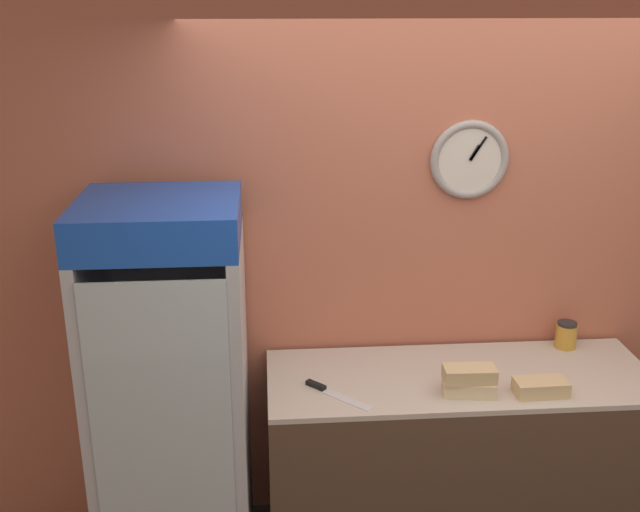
{
  "coord_description": "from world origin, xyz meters",
  "views": [
    {
      "loc": [
        -0.89,
        -2.16,
        2.6
      ],
      "look_at": [
        -0.66,
        0.83,
        1.55
      ],
      "focal_mm": 42.0,
      "sensor_mm": 36.0,
      "label": 1
    }
  ],
  "objects_px": {
    "beverage_cooler": "(172,373)",
    "condiment_jar": "(566,335)",
    "sandwich_stack_middle": "(470,374)",
    "sandwich_stack_bottom": "(469,388)",
    "chefs_knife": "(329,391)",
    "sandwich_flat_left": "(541,387)"
  },
  "relations": [
    {
      "from": "beverage_cooler",
      "to": "sandwich_stack_bottom",
      "type": "distance_m",
      "value": 1.32
    },
    {
      "from": "sandwich_stack_bottom",
      "to": "condiment_jar",
      "type": "bearing_deg",
      "value": 34.95
    },
    {
      "from": "beverage_cooler",
      "to": "chefs_knife",
      "type": "distance_m",
      "value": 0.71
    },
    {
      "from": "sandwich_stack_bottom",
      "to": "chefs_knife",
      "type": "bearing_deg",
      "value": 174.57
    },
    {
      "from": "chefs_knife",
      "to": "condiment_jar",
      "type": "bearing_deg",
      "value": 16.71
    },
    {
      "from": "beverage_cooler",
      "to": "condiment_jar",
      "type": "distance_m",
      "value": 1.93
    },
    {
      "from": "beverage_cooler",
      "to": "sandwich_stack_middle",
      "type": "xyz_separation_m",
      "value": [
        1.31,
        -0.19,
        0.04
      ]
    },
    {
      "from": "sandwich_stack_bottom",
      "to": "chefs_knife",
      "type": "distance_m",
      "value": 0.61
    },
    {
      "from": "sandwich_stack_bottom",
      "to": "chefs_knife",
      "type": "relative_size",
      "value": 0.86
    },
    {
      "from": "beverage_cooler",
      "to": "condiment_jar",
      "type": "xyz_separation_m",
      "value": [
        1.92,
        0.23,
        0.01
      ]
    },
    {
      "from": "beverage_cooler",
      "to": "chefs_knife",
      "type": "xyz_separation_m",
      "value": [
        0.7,
        -0.13,
        -0.05
      ]
    },
    {
      "from": "sandwich_stack_middle",
      "to": "condiment_jar",
      "type": "bearing_deg",
      "value": 34.95
    },
    {
      "from": "chefs_knife",
      "to": "sandwich_stack_bottom",
      "type": "bearing_deg",
      "value": -5.43
    },
    {
      "from": "beverage_cooler",
      "to": "sandwich_stack_middle",
      "type": "bearing_deg",
      "value": -8.35
    },
    {
      "from": "sandwich_stack_middle",
      "to": "sandwich_stack_bottom",
      "type": "bearing_deg",
      "value": 180.0
    },
    {
      "from": "sandwich_flat_left",
      "to": "beverage_cooler",
      "type": "bearing_deg",
      "value": 172.41
    },
    {
      "from": "beverage_cooler",
      "to": "sandwich_stack_middle",
      "type": "height_order",
      "value": "beverage_cooler"
    },
    {
      "from": "condiment_jar",
      "to": "sandwich_flat_left",
      "type": "bearing_deg",
      "value": -122.83
    },
    {
      "from": "beverage_cooler",
      "to": "sandwich_flat_left",
      "type": "distance_m",
      "value": 1.64
    },
    {
      "from": "chefs_knife",
      "to": "condiment_jar",
      "type": "relative_size",
      "value": 2.08
    },
    {
      "from": "sandwich_stack_middle",
      "to": "sandwich_flat_left",
      "type": "relative_size",
      "value": 0.99
    },
    {
      "from": "chefs_knife",
      "to": "sandwich_stack_middle",
      "type": "bearing_deg",
      "value": -5.43
    }
  ]
}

